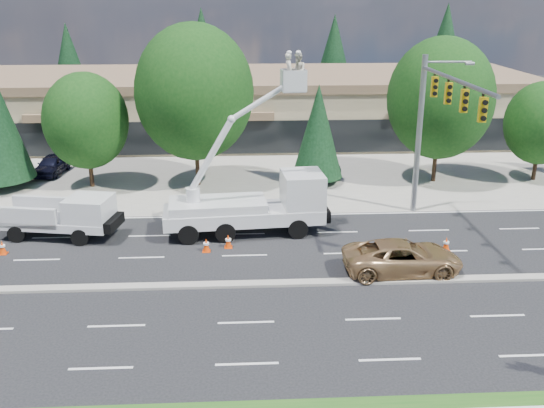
{
  "coord_description": "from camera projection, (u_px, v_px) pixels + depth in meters",
  "views": [
    {
      "loc": [
        -0.07,
        -23.97,
        12.12
      ],
      "look_at": [
        1.38,
        3.91,
        2.4
      ],
      "focal_mm": 40.0,
      "sensor_mm": 36.0,
      "label": 1
    }
  ],
  "objects": [
    {
      "name": "tree_front_c",
      "position": [
        86.0,
        121.0,
        38.8
      ],
      "size": [
        5.42,
        5.42,
        7.52
      ],
      "color": "#332114",
      "rests_on": "ground"
    },
    {
      "name": "ground",
      "position": [
        245.0,
        285.0,
        26.59
      ],
      "size": [
        140.0,
        140.0,
        0.0
      ],
      "primitive_type": "plane",
      "color": "black",
      "rests_on": "ground"
    },
    {
      "name": "tree_back_a",
      "position": [
        69.0,
        65.0,
        63.67
      ],
      "size": [
        4.74,
        4.74,
        9.34
      ],
      "color": "#332114",
      "rests_on": "ground"
    },
    {
      "name": "traffic_cone_c",
      "position": [
        228.0,
        241.0,
        30.44
      ],
      "size": [
        0.4,
        0.4,
        0.7
      ],
      "color": "#E43D07",
      "rests_on": "ground"
    },
    {
      "name": "concrete_apron",
      "position": [
        242.0,
        164.0,
        45.45
      ],
      "size": [
        140.0,
        22.0,
        0.01
      ],
      "primitive_type": "cube",
      "color": "gray",
      "rests_on": "ground"
    },
    {
      "name": "utility_pickup",
      "position": [
        65.0,
        220.0,
        31.6
      ],
      "size": [
        6.17,
        3.19,
        2.25
      ],
      "rotation": [
        0.0,
        0.0,
        -0.18
      ],
      "color": "silver",
      "rests_on": "ground"
    },
    {
      "name": "parked_car_east",
      "position": [
        325.0,
        163.0,
        42.98
      ],
      "size": [
        1.75,
        4.39,
        1.42
      ],
      "primitive_type": "imported",
      "rotation": [
        0.0,
        0.0,
        0.06
      ],
      "color": "black",
      "rests_on": "ground"
    },
    {
      "name": "traffic_cone_b",
      "position": [
        206.0,
        245.0,
        29.97
      ],
      "size": [
        0.4,
        0.4,
        0.7
      ],
      "color": "#E43D07",
      "rests_on": "ground"
    },
    {
      "name": "tree_back_d",
      "position": [
        444.0,
        53.0,
        65.3
      ],
      "size": [
        5.71,
        5.71,
        11.26
      ],
      "color": "#332114",
      "rests_on": "ground"
    },
    {
      "name": "tree_front_g",
      "position": [
        541.0,
        123.0,
        40.43
      ],
      "size": [
        4.84,
        4.84,
        6.72
      ],
      "color": "#332114",
      "rests_on": "ground"
    },
    {
      "name": "tree_front_d",
      "position": [
        194.0,
        92.0,
        38.56
      ],
      "size": [
        7.6,
        7.6,
        10.54
      ],
      "color": "#332114",
      "rests_on": "ground"
    },
    {
      "name": "traffic_cone_a",
      "position": [
        2.0,
        247.0,
        29.69
      ],
      "size": [
        0.4,
        0.4,
        0.7
      ],
      "color": "#E43D07",
      "rests_on": "ground"
    },
    {
      "name": "parked_car_west",
      "position": [
        52.0,
        165.0,
        42.81
      ],
      "size": [
        2.06,
        4.16,
        1.36
      ],
      "primitive_type": "imported",
      "rotation": [
        0.0,
        0.0,
        -0.11
      ],
      "color": "black",
      "rests_on": "ground"
    },
    {
      "name": "tree_back_b",
      "position": [
        203.0,
        57.0,
        64.1
      ],
      "size": [
        5.48,
        5.48,
        10.81
      ],
      "color": "#332114",
      "rests_on": "ground"
    },
    {
      "name": "minivan",
      "position": [
        402.0,
        257.0,
        27.6
      ],
      "size": [
        5.48,
        2.64,
        1.5
      ],
      "primitive_type": "imported",
      "rotation": [
        0.0,
        0.0,
        1.6
      ],
      "color": "#A98152",
      "rests_on": "ground"
    },
    {
      "name": "tree_back_c",
      "position": [
        334.0,
        60.0,
        64.91
      ],
      "size": [
        5.14,
        5.14,
        10.13
      ],
      "color": "#332114",
      "rests_on": "ground"
    },
    {
      "name": "tree_front_e",
      "position": [
        318.0,
        131.0,
        39.81
      ],
      "size": [
        3.37,
        3.37,
        6.65
      ],
      "color": "#332114",
      "rests_on": "ground"
    },
    {
      "name": "traffic_cone_e",
      "position": [
        446.0,
        244.0,
        30.11
      ],
      "size": [
        0.4,
        0.4,
        0.7
      ],
      "color": "#E43D07",
      "rests_on": "ground"
    },
    {
      "name": "traffic_cone_d",
      "position": [
        386.0,
        245.0,
        29.93
      ],
      "size": [
        0.4,
        0.4,
        0.7
      ],
      "color": "#E43D07",
      "rests_on": "ground"
    },
    {
      "name": "road_median",
      "position": [
        245.0,
        284.0,
        26.57
      ],
      "size": [
        120.0,
        0.55,
        0.12
      ],
      "primitive_type": "cube",
      "color": "gray",
      "rests_on": "ground"
    },
    {
      "name": "signal_mast",
      "position": [
        433.0,
        116.0,
        31.73
      ],
      "size": [
        2.76,
        10.16,
        9.0
      ],
      "color": "gray",
      "rests_on": "ground"
    },
    {
      "name": "strip_mall",
      "position": [
        241.0,
        104.0,
        53.93
      ],
      "size": [
        50.4,
        15.4,
        5.5
      ],
      "color": "tan",
      "rests_on": "ground"
    },
    {
      "name": "bucket_truck",
      "position": [
        259.0,
        196.0,
        31.88
      ],
      "size": [
        8.59,
        3.33,
        9.48
      ],
      "rotation": [
        0.0,
        0.0,
        0.09
      ],
      "color": "silver",
      "rests_on": "ground"
    },
    {
      "name": "tree_front_f",
      "position": [
        441.0,
        98.0,
        39.52
      ],
      "size": [
        6.95,
        6.95,
        9.64
      ],
      "color": "#332114",
      "rests_on": "ground"
    }
  ]
}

